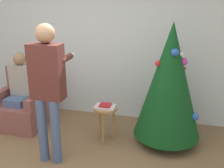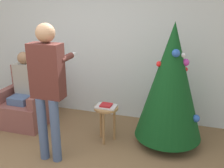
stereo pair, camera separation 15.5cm
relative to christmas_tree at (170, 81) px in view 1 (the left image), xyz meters
The scene contains 8 objects.
wall_back 1.60m from the christmas_tree, 151.37° to the left, with size 8.00×0.06×2.70m.
christmas_tree is the anchor object (origin of this frame).
armchair 2.48m from the christmas_tree, behind, with size 0.80×0.76×0.95m.
person_seated 2.41m from the christmas_tree, behind, with size 0.36×0.46×1.23m.
person_standing 1.67m from the christmas_tree, 150.18° to the right, with size 0.43×0.57×1.79m.
side_stool 1.05m from the christmas_tree, 167.18° to the right, with size 0.36×0.36×0.55m.
laptop 0.99m from the christmas_tree, 167.18° to the right, with size 0.30×0.22×0.02m.
book 0.99m from the christmas_tree, 167.18° to the right, with size 0.16×0.16×0.02m.
Camera 1 is at (1.45, -2.11, 2.08)m, focal length 42.00 mm.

